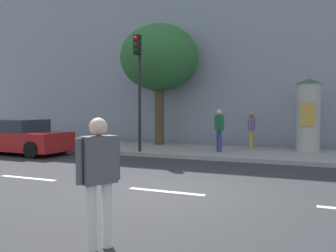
# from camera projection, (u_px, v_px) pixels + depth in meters

# --- Properties ---
(ground_plane) EXTENTS (80.00, 80.00, 0.00)m
(ground_plane) POSITION_uv_depth(u_px,v_px,m) (166.00, 192.00, 8.06)
(ground_plane) COLOR #2B2B2D
(sidewalk_curb) EXTENTS (36.00, 4.00, 0.15)m
(sidewalk_curb) POSITION_uv_depth(u_px,v_px,m) (235.00, 153.00, 14.49)
(sidewalk_curb) COLOR gray
(sidewalk_curb) RESTS_ON ground_plane
(lane_markings) EXTENTS (25.80, 0.16, 0.01)m
(lane_markings) POSITION_uv_depth(u_px,v_px,m) (166.00, 191.00, 8.06)
(lane_markings) COLOR silver
(lane_markings) RESTS_ON ground_plane
(building_backdrop) EXTENTS (36.00, 5.00, 11.12)m
(building_backdrop) POSITION_uv_depth(u_px,v_px,m) (258.00, 37.00, 18.82)
(building_backdrop) COLOR gray
(building_backdrop) RESTS_ON ground_plane
(traffic_light) EXTENTS (0.24, 0.45, 4.52)m
(traffic_light) POSITION_uv_depth(u_px,v_px,m) (138.00, 74.00, 14.07)
(traffic_light) COLOR black
(traffic_light) RESTS_ON sidewalk_curb
(poster_column) EXTENTS (0.99, 0.99, 2.87)m
(poster_column) POSITION_uv_depth(u_px,v_px,m) (308.00, 115.00, 14.30)
(poster_column) COLOR #9E9B93
(poster_column) RESTS_ON sidewalk_curb
(street_tree) EXTENTS (3.65, 3.65, 5.62)m
(street_tree) POSITION_uv_depth(u_px,v_px,m) (159.00, 58.00, 16.95)
(street_tree) COLOR #4C3826
(street_tree) RESTS_ON sidewalk_curb
(pedestrian_with_backpack) EXTENTS (0.43, 0.56, 1.73)m
(pedestrian_with_backpack) POSITION_uv_depth(u_px,v_px,m) (99.00, 172.00, 4.73)
(pedestrian_with_backpack) COLOR silver
(pedestrian_with_backpack) RESTS_ON ground_plane
(pedestrian_in_light_jacket) EXTENTS (0.46, 0.59, 1.67)m
(pedestrian_in_light_jacket) POSITION_uv_depth(u_px,v_px,m) (219.00, 127.00, 14.14)
(pedestrian_in_light_jacket) COLOR navy
(pedestrian_in_light_jacket) RESTS_ON sidewalk_curb
(pedestrian_in_red_top) EXTENTS (0.25, 0.60, 1.56)m
(pedestrian_in_red_top) POSITION_uv_depth(u_px,v_px,m) (251.00, 127.00, 15.11)
(pedestrian_in_red_top) COLOR #B78C33
(pedestrian_in_red_top) RESTS_ON sidewalk_curb
(parked_car_silver) EXTENTS (4.41, 1.93, 1.41)m
(parked_car_silver) POSITION_uv_depth(u_px,v_px,m) (17.00, 137.00, 14.71)
(parked_car_silver) COLOR maroon
(parked_car_silver) RESTS_ON ground_plane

